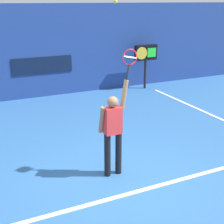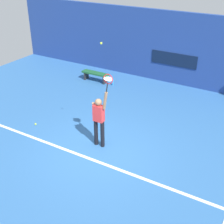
{
  "view_description": "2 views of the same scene",
  "coord_description": "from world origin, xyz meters",
  "px_view_note": "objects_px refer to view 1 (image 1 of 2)",
  "views": [
    {
      "loc": [
        -2.64,
        -5.07,
        3.45
      ],
      "look_at": [
        0.17,
        0.92,
        1.13
      ],
      "focal_mm": 51.56,
      "sensor_mm": 36.0,
      "label": 1
    },
    {
      "loc": [
        4.66,
        -6.89,
        5.81
      ],
      "look_at": [
        0.07,
        0.8,
        1.05
      ],
      "focal_mm": 49.93,
      "sensor_mm": 36.0,
      "label": 2
    }
  ],
  "objects_px": {
    "tennis_ball": "(116,2)",
    "scoreboard_clock": "(146,55)",
    "tennis_racket": "(130,59)",
    "tennis_player": "(113,129)"
  },
  "relations": [
    {
      "from": "tennis_ball",
      "to": "tennis_player",
      "type": "bearing_deg",
      "value": -139.12
    },
    {
      "from": "tennis_racket",
      "to": "scoreboard_clock",
      "type": "height_order",
      "value": "tennis_racket"
    },
    {
      "from": "tennis_ball",
      "to": "scoreboard_clock",
      "type": "distance_m",
      "value": 7.22
    },
    {
      "from": "tennis_racket",
      "to": "tennis_ball",
      "type": "relative_size",
      "value": 9.14
    },
    {
      "from": "tennis_ball",
      "to": "scoreboard_clock",
      "type": "xyz_separation_m",
      "value": [
        4.05,
        5.62,
        -2.04
      ]
    },
    {
      "from": "tennis_racket",
      "to": "tennis_ball",
      "type": "distance_m",
      "value": 1.06
    },
    {
      "from": "scoreboard_clock",
      "to": "tennis_racket",
      "type": "bearing_deg",
      "value": -123.59
    },
    {
      "from": "tennis_player",
      "to": "tennis_racket",
      "type": "bearing_deg",
      "value": -0.69
    },
    {
      "from": "tennis_racket",
      "to": "scoreboard_clock",
      "type": "relative_size",
      "value": 0.35
    },
    {
      "from": "tennis_player",
      "to": "scoreboard_clock",
      "type": "distance_m",
      "value": 7.04
    }
  ]
}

